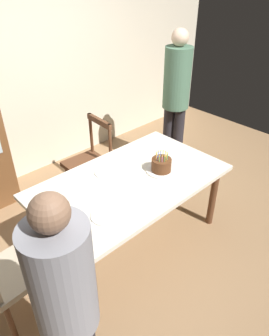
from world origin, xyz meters
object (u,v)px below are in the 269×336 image
at_px(birthday_cake, 161,166).
at_px(person_guest, 176,95).
at_px(dining_table, 131,186).
at_px(plate_far_side, 107,172).
at_px(plate_near_celebrant, 105,216).
at_px(chair_spindle_back, 89,163).
at_px(person_celebrant, 67,303).

distance_m(birthday_cake, person_guest, 1.28).
height_order(dining_table, birthday_cake, birthday_cake).
bearing_deg(plate_far_side, plate_near_celebrant, -130.53).
height_order(plate_near_celebrant, chair_spindle_back, chair_spindle_back).
height_order(chair_spindle_back, person_guest, person_guest).
height_order(plate_far_side, chair_spindle_back, chair_spindle_back).
distance_m(dining_table, person_celebrant, 1.42).
relative_size(plate_near_celebrant, plate_far_side, 1.00).
height_order(plate_near_celebrant, person_guest, person_guest).
relative_size(dining_table, birthday_cake, 6.20).
bearing_deg(birthday_cake, person_guest, 34.97).
xyz_separation_m(birthday_cake, chair_spindle_back, (-0.16, 0.92, -0.32)).
relative_size(dining_table, person_celebrant, 1.08).
height_order(plate_near_celebrant, person_celebrant, person_celebrant).
height_order(plate_far_side, person_celebrant, person_celebrant).
relative_size(dining_table, chair_spindle_back, 1.83).
distance_m(plate_near_celebrant, person_guest, 2.02).
bearing_deg(person_guest, plate_near_celebrant, -154.73).
bearing_deg(plate_far_side, person_guest, 15.63).
bearing_deg(chair_spindle_back, plate_far_side, -110.31).
bearing_deg(person_guest, person_celebrant, -150.60).
bearing_deg(person_guest, dining_table, -154.84).
height_order(birthday_cake, person_celebrant, person_celebrant).
distance_m(dining_table, chair_spindle_back, 0.86).
distance_m(plate_near_celebrant, chair_spindle_back, 1.25).
xyz_separation_m(plate_far_side, chair_spindle_back, (0.22, 0.60, -0.27)).
distance_m(dining_table, person_guest, 1.51).
relative_size(birthday_cake, plate_far_side, 1.27).
height_order(chair_spindle_back, person_celebrant, person_celebrant).
bearing_deg(plate_near_celebrant, dining_table, 25.57).
bearing_deg(birthday_cake, person_celebrant, -154.96).
bearing_deg(plate_near_celebrant, plate_far_side, 49.47).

